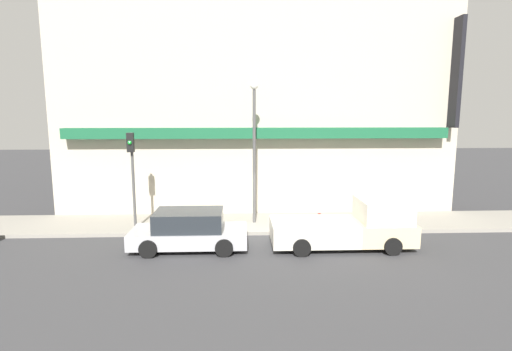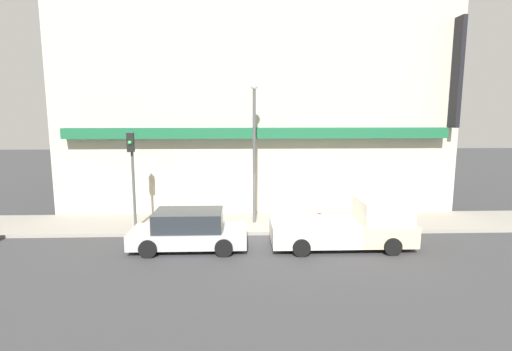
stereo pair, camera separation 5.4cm
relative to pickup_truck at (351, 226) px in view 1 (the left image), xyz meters
The scene contains 8 objects.
ground_plane 3.78m from the pickup_truck, 156.10° to the left, with size 80.00×80.00×0.00m, color #38383A.
sidewalk 4.64m from the pickup_truck, 137.47° to the left, with size 36.00×3.20×0.14m.
building 8.50m from the pickup_truck, 118.57° to the left, with size 19.80×3.80×11.11m.
pickup_truck is the anchor object (origin of this frame).
parked_car 6.16m from the pickup_truck, behind, with size 4.34×2.09×1.46m.
fire_hydrant 2.28m from the pickup_truck, 110.35° to the left, with size 0.20×0.20×0.63m.
street_lamp 5.69m from the pickup_truck, 139.90° to the left, with size 0.36×0.36×6.30m.
traffic_light 9.29m from the pickup_truck, 165.95° to the left, with size 0.28×0.42×4.13m.
Camera 1 is at (-0.85, -16.12, 5.12)m, focal length 28.00 mm.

